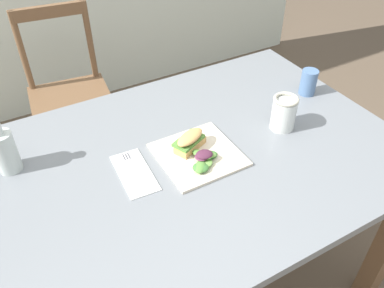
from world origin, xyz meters
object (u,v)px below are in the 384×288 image
(sandwich_half_front, at_px, (190,141))
(cup_extra_side, at_px, (308,82))
(dining_table, at_px, (200,178))
(plate_lunch, at_px, (198,155))
(mason_jar_iced_tea, at_px, (284,114))
(chair_wooden_far, at_px, (69,94))
(bottle_cold_brew, at_px, (6,153))
(fork_on_napkin, at_px, (133,168))

(sandwich_half_front, relative_size, cup_extra_side, 1.23)
(dining_table, xyz_separation_m, cup_extra_side, (0.54, 0.10, 0.17))
(plate_lunch, bearing_deg, sandwich_half_front, 103.68)
(dining_table, bearing_deg, plate_lunch, -137.48)
(mason_jar_iced_tea, distance_m, cup_extra_side, 0.26)
(chair_wooden_far, xyz_separation_m, bottle_cold_brew, (-0.36, -0.81, 0.36))
(sandwich_half_front, bearing_deg, plate_lunch, -76.32)
(cup_extra_side, bearing_deg, plate_lunch, -168.56)
(bottle_cold_brew, height_order, mason_jar_iced_tea, bottle_cold_brew)
(chair_wooden_far, height_order, mason_jar_iced_tea, chair_wooden_far)
(sandwich_half_front, bearing_deg, bottle_cold_brew, 159.56)
(dining_table, relative_size, cup_extra_side, 13.21)
(dining_table, relative_size, chair_wooden_far, 1.50)
(dining_table, height_order, plate_lunch, plate_lunch)
(fork_on_napkin, bearing_deg, dining_table, -7.43)
(sandwich_half_front, bearing_deg, mason_jar_iced_tea, -8.51)
(sandwich_half_front, xyz_separation_m, mason_jar_iced_tea, (0.34, -0.05, 0.02))
(chair_wooden_far, distance_m, fork_on_napkin, 1.04)
(dining_table, relative_size, bottle_cold_brew, 7.01)
(dining_table, height_order, cup_extra_side, cup_extra_side)
(sandwich_half_front, distance_m, fork_on_napkin, 0.20)
(fork_on_napkin, xyz_separation_m, mason_jar_iced_tea, (0.53, -0.06, 0.05))
(fork_on_napkin, height_order, bottle_cold_brew, bottle_cold_brew)
(sandwich_half_front, xyz_separation_m, bottle_cold_brew, (-0.52, 0.19, 0.03))
(chair_wooden_far, relative_size, cup_extra_side, 8.81)
(plate_lunch, distance_m, sandwich_half_front, 0.05)
(mason_jar_iced_tea, bearing_deg, chair_wooden_far, 115.25)
(chair_wooden_far, bearing_deg, plate_lunch, -80.71)
(plate_lunch, distance_m, fork_on_napkin, 0.21)
(plate_lunch, height_order, mason_jar_iced_tea, mason_jar_iced_tea)
(chair_wooden_far, xyz_separation_m, plate_lunch, (0.17, -1.04, 0.30))
(bottle_cold_brew, height_order, cup_extra_side, bottle_cold_brew)
(dining_table, height_order, mason_jar_iced_tea, mason_jar_iced_tea)
(fork_on_napkin, relative_size, mason_jar_iced_tea, 1.53)
(mason_jar_iced_tea, bearing_deg, fork_on_napkin, 174.08)
(chair_wooden_far, height_order, fork_on_napkin, chair_wooden_far)
(bottle_cold_brew, distance_m, mason_jar_iced_tea, 0.89)
(bottle_cold_brew, bearing_deg, mason_jar_iced_tea, -15.91)
(bottle_cold_brew, xyz_separation_m, mason_jar_iced_tea, (0.85, -0.24, -0.01))
(chair_wooden_far, height_order, plate_lunch, chair_wooden_far)
(sandwich_half_front, xyz_separation_m, fork_on_napkin, (-0.20, 0.00, -0.03))
(dining_table, distance_m, plate_lunch, 0.12)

